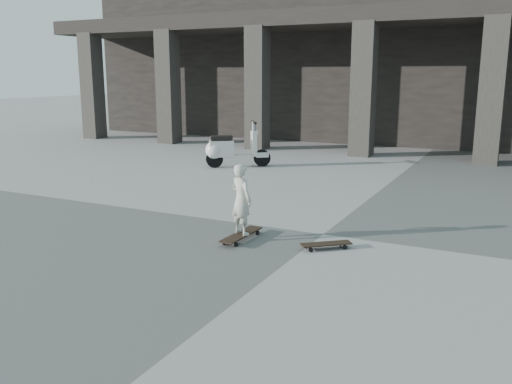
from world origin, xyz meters
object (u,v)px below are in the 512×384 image
at_px(skateboard_spare, 326,244).
at_px(child, 241,199).
at_px(longboard, 241,235).
at_px(scooter, 227,149).

xyz_separation_m(skateboard_spare, child, (-1.30, -0.15, 0.57)).
bearing_deg(child, longboard, 67.81).
height_order(longboard, skateboard_spare, longboard).
bearing_deg(longboard, skateboard_spare, -81.45).
distance_m(longboard, skateboard_spare, 1.31).
height_order(skateboard_spare, child, child).
distance_m(skateboard_spare, scooter, 7.25).
bearing_deg(scooter, skateboard_spare, -85.34).
distance_m(child, scooter, 6.60).
bearing_deg(scooter, longboard, -94.83).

